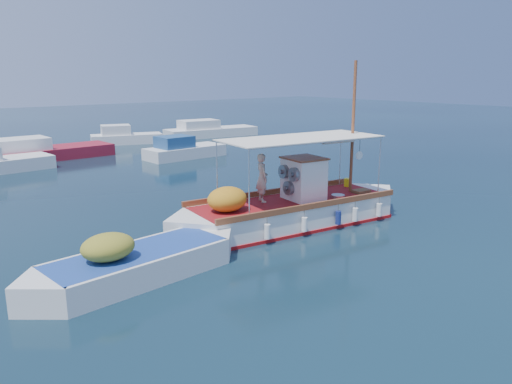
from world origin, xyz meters
TOP-DOWN VIEW (x-y plane):
  - ground at (0.00, 0.00)m, footprint 160.00×160.00m
  - fishing_caique at (0.70, 0.26)m, footprint 10.62×3.98m
  - dinghy at (-6.40, -0.73)m, footprint 7.25×2.52m
  - bg_boat_n at (-2.52, 22.16)m, footprint 9.81×3.18m
  - bg_boat_ne at (5.80, 16.64)m, footprint 5.77×2.45m
  - bg_boat_e at (14.07, 25.56)m, footprint 8.96×3.77m
  - bg_boat_far_n at (5.83, 26.06)m, footprint 6.12×3.76m

SIDE VIEW (x-z plane):
  - ground at x=0.00m, z-range 0.00..0.00m
  - dinghy at x=-6.40m, z-range -0.52..1.26m
  - bg_boat_ne at x=5.80m, z-range -0.41..1.39m
  - bg_boat_e at x=14.07m, z-range -0.41..1.39m
  - bg_boat_far_n at x=5.83m, z-range -0.41..1.39m
  - bg_boat_n at x=-2.52m, z-range -0.41..1.39m
  - fishing_caique at x=0.70m, z-range -2.69..3.84m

